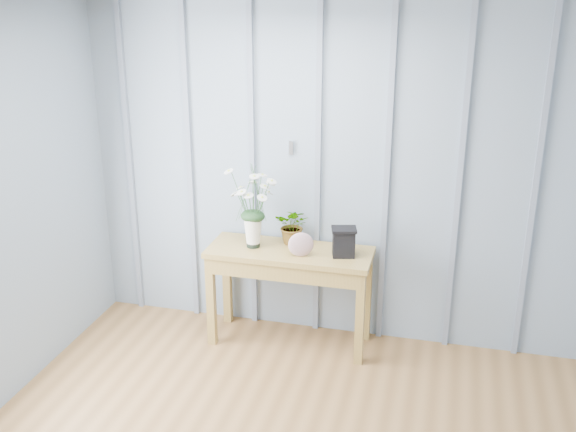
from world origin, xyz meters
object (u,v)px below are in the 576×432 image
(felt_disc_vessel, at_px, (301,245))
(carved_box, at_px, (344,242))
(daisy_vase, at_px, (252,197))
(sideboard, at_px, (290,264))

(felt_disc_vessel, distance_m, carved_box, 0.30)
(daisy_vase, distance_m, carved_box, 0.73)
(carved_box, bearing_deg, sideboard, 178.11)
(daisy_vase, bearing_deg, sideboard, 1.12)
(daisy_vase, bearing_deg, carved_box, -0.66)
(daisy_vase, xyz_separation_m, felt_disc_vessel, (0.38, -0.09, -0.30))
(felt_disc_vessel, bearing_deg, sideboard, 120.94)
(daisy_vase, bearing_deg, felt_disc_vessel, -13.22)
(sideboard, height_order, carved_box, carved_box)
(felt_disc_vessel, relative_size, carved_box, 0.86)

